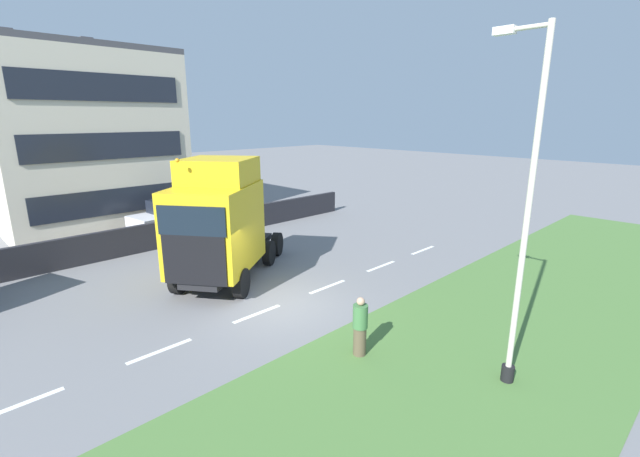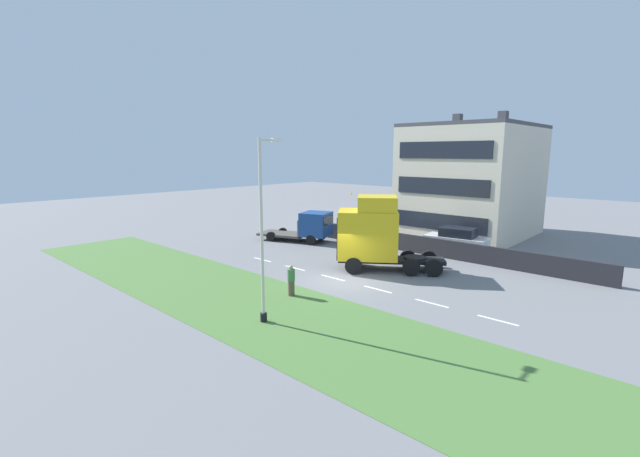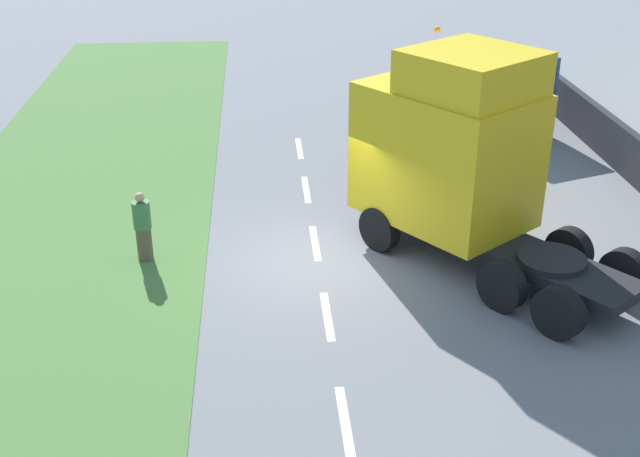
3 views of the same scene
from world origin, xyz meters
The scene contains 10 objects.
ground_plane centered at (0.00, 0.00, 0.00)m, with size 120.00×120.00×0.00m, color slate.
grass_verge centered at (-6.00, 0.00, 0.01)m, with size 7.00×44.00×0.01m.
lane_markings centered at (0.00, -0.70, 0.00)m, with size 0.16×17.80×0.00m.
boundary_wall centered at (9.00, 0.00, 0.64)m, with size 0.25×24.00×1.28m.
building_block centered at (18.42, 0.60, 4.83)m, with size 11.78×9.02×10.74m.
lorry_cab centered at (3.02, 0.29, 2.33)m, with size 5.79×6.59×4.79m.
flatbed_truck centered at (6.49, 8.96, 1.33)m, with size 4.11×6.48×2.50m.
parked_car centered at (10.78, -1.71, 0.94)m, with size 2.38×4.57×1.92m.
lamp_post centered at (-6.98, -1.20, 3.72)m, with size 1.27×0.29×7.90m.
pedestrian centered at (-3.85, 0.41, 0.79)m, with size 0.39×0.39×1.63m.
Camera 2 is at (-18.44, -14.95, 7.29)m, focal length 24.00 mm.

